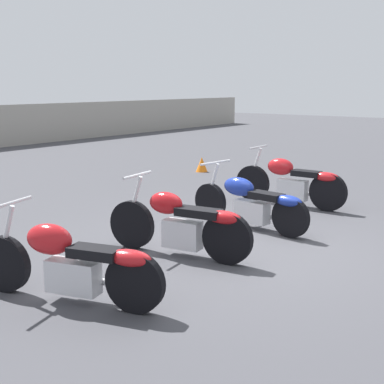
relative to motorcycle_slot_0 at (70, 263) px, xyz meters
The scene contains 6 objects.
ground_plane 2.63m from the motorcycle_slot_0, ahead, with size 60.00×60.00×0.00m, color #424247.
motorcycle_slot_0 is the anchor object (origin of this frame).
motorcycle_slot_1 1.80m from the motorcycle_slot_0, ahead, with size 0.63×2.00×1.00m.
motorcycle_slot_2 3.47m from the motorcycle_slot_0, ahead, with size 0.68×2.09×0.95m.
motorcycle_slot_3 5.23m from the motorcycle_slot_0, ahead, with size 0.63×2.13×1.02m.
traffic_cone_near 8.28m from the motorcycle_slot_0, 26.72° to the left, with size 0.29×0.29×0.36m.
Camera 1 is at (-5.87, -3.65, 2.12)m, focal length 50.00 mm.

